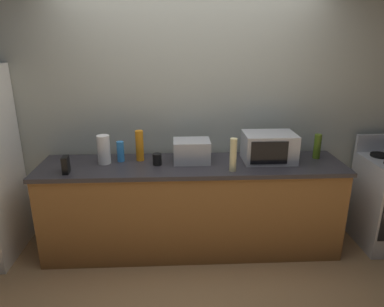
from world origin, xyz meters
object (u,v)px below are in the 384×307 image
(cordless_phone, at_px, (66,165))
(bottle_olive_oil, at_px, (317,146))
(toaster_oven, at_px, (192,151))
(bottle_dish_soap, at_px, (140,146))
(bottle_spray_cleaner, at_px, (121,151))
(bottle_hand_soap, at_px, (233,155))
(mug_black, at_px, (157,159))
(microwave, at_px, (269,147))
(paper_towel_roll, at_px, (104,150))

(cordless_phone, bearing_deg, bottle_olive_oil, 2.59)
(toaster_oven, relative_size, bottle_dish_soap, 1.16)
(bottle_spray_cleaner, bearing_deg, bottle_hand_soap, -16.51)
(toaster_oven, xyz_separation_m, cordless_phone, (-1.10, -0.24, -0.03))
(bottle_dish_soap, distance_m, mug_black, 0.23)
(toaster_oven, bearing_deg, bottle_dish_soap, 173.00)
(bottle_hand_soap, distance_m, bottle_spray_cleaner, 1.07)
(microwave, xyz_separation_m, bottle_spray_cleaner, (-1.40, 0.06, -0.04))
(bottle_hand_soap, bearing_deg, microwave, 33.12)
(toaster_oven, xyz_separation_m, bottle_hand_soap, (0.35, -0.26, 0.04))
(microwave, distance_m, bottle_spray_cleaner, 1.40)
(bottle_olive_oil, bearing_deg, mug_black, -175.85)
(paper_towel_roll, distance_m, bottle_hand_soap, 1.19)
(microwave, relative_size, bottle_olive_oil, 2.00)
(paper_towel_roll, xyz_separation_m, bottle_dish_soap, (0.32, 0.07, 0.01))
(bottle_hand_soap, xyz_separation_m, bottle_dish_soap, (-0.84, 0.32, -0.00))
(paper_towel_roll, bearing_deg, toaster_oven, 0.70)
(bottle_hand_soap, distance_m, bottle_dish_soap, 0.90)
(bottle_dish_soap, height_order, bottle_olive_oil, bottle_dish_soap)
(toaster_oven, relative_size, mug_black, 3.20)
(microwave, xyz_separation_m, cordless_phone, (-1.83, -0.23, -0.06))
(microwave, xyz_separation_m, bottle_hand_soap, (-0.38, -0.25, 0.01))
(mug_black, bearing_deg, toaster_oven, 12.42)
(cordless_phone, bearing_deg, paper_towel_roll, 34.63)
(microwave, bearing_deg, bottle_hand_soap, -146.88)
(microwave, relative_size, toaster_oven, 1.41)
(bottle_olive_oil, xyz_separation_m, bottle_spray_cleaner, (-1.89, 0.00, -0.02))
(bottle_olive_oil, height_order, mug_black, bottle_olive_oil)
(bottle_spray_cleaner, bearing_deg, mug_black, -18.19)
(microwave, relative_size, cordless_phone, 3.20)
(bottle_hand_soap, height_order, mug_black, bottle_hand_soap)
(toaster_oven, xyz_separation_m, mug_black, (-0.33, -0.07, -0.05))
(bottle_olive_oil, xyz_separation_m, mug_black, (-1.54, -0.11, -0.07))
(mug_black, bearing_deg, bottle_spray_cleaner, 161.81)
(paper_towel_roll, height_order, cordless_phone, paper_towel_roll)
(microwave, bearing_deg, bottle_olive_oil, 6.11)
(cordless_phone, bearing_deg, bottle_spray_cleaner, 29.15)
(bottle_hand_soap, height_order, bottle_olive_oil, bottle_hand_soap)
(bottle_dish_soap, relative_size, bottle_spray_cleaner, 1.51)
(bottle_dish_soap, bearing_deg, mug_black, -38.15)
(microwave, distance_m, paper_towel_roll, 1.54)
(microwave, xyz_separation_m, mug_black, (-1.05, -0.06, -0.08))
(microwave, distance_m, bottle_dish_soap, 1.22)
(toaster_oven, relative_size, bottle_hand_soap, 1.15)
(cordless_phone, distance_m, bottle_spray_cleaner, 0.52)
(paper_towel_roll, distance_m, bottle_dish_soap, 0.33)
(toaster_oven, height_order, mug_black, toaster_oven)
(microwave, distance_m, mug_black, 1.06)
(microwave, bearing_deg, toaster_oven, 179.04)
(bottle_dish_soap, distance_m, bottle_spray_cleaner, 0.19)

